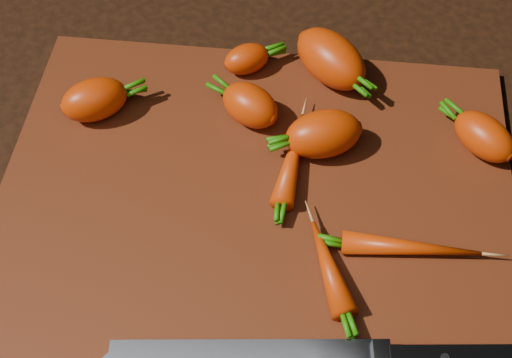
# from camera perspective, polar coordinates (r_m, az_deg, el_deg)

# --- Properties ---
(ground) EXTENTS (2.00, 2.00, 0.01)m
(ground) POSITION_cam_1_polar(r_m,az_deg,el_deg) (0.70, -0.09, -2.32)
(ground) COLOR black
(cutting_board) EXTENTS (0.50, 0.40, 0.01)m
(cutting_board) POSITION_cam_1_polar(r_m,az_deg,el_deg) (0.69, -0.09, -1.82)
(cutting_board) COLOR #4F200D
(cutting_board) RESTS_ON ground
(carrot_0) EXTENTS (0.08, 0.07, 0.04)m
(carrot_0) POSITION_cam_1_polar(r_m,az_deg,el_deg) (0.76, -12.80, 6.21)
(carrot_0) COLOR #D93300
(carrot_0) RESTS_ON cutting_board
(carrot_1) EXTENTS (0.08, 0.07, 0.04)m
(carrot_1) POSITION_cam_1_polar(r_m,az_deg,el_deg) (0.73, -0.48, 5.92)
(carrot_1) COLOR #D93300
(carrot_1) RESTS_ON cutting_board
(carrot_2) EXTENTS (0.10, 0.10, 0.05)m
(carrot_2) POSITION_cam_1_polar(r_m,az_deg,el_deg) (0.78, 6.01, 9.55)
(carrot_2) COLOR #D93300
(carrot_2) RESTS_ON cutting_board
(carrot_3) EXTENTS (0.09, 0.07, 0.05)m
(carrot_3) POSITION_cam_1_polar(r_m,az_deg,el_deg) (0.71, 5.42, 3.60)
(carrot_3) COLOR #D93300
(carrot_3) RESTS_ON cutting_board
(carrot_4) EXTENTS (0.06, 0.05, 0.03)m
(carrot_4) POSITION_cam_1_polar(r_m,az_deg,el_deg) (0.79, -0.75, 9.58)
(carrot_4) COLOR #D93300
(carrot_4) RESTS_ON cutting_board
(carrot_5) EXTENTS (0.08, 0.08, 0.04)m
(carrot_5) POSITION_cam_1_polar(r_m,az_deg,el_deg) (0.74, 17.78, 3.26)
(carrot_5) COLOR #D93300
(carrot_5) RESTS_ON cutting_board
(carrot_6) EXTENTS (0.04, 0.12, 0.02)m
(carrot_6) POSITION_cam_1_polar(r_m,az_deg,el_deg) (0.70, 2.94, 1.71)
(carrot_6) COLOR #D93300
(carrot_6) RESTS_ON cutting_board
(carrot_7) EXTENTS (0.13, 0.02, 0.02)m
(carrot_7) POSITION_cam_1_polar(r_m,az_deg,el_deg) (0.66, 12.31, -5.40)
(carrot_7) COLOR #D93300
(carrot_7) RESTS_ON cutting_board
(carrot_8) EXTENTS (0.06, 0.10, 0.02)m
(carrot_8) POSITION_cam_1_polar(r_m,az_deg,el_deg) (0.64, 5.81, -6.97)
(carrot_8) COLOR #D93300
(carrot_8) RESTS_ON cutting_board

